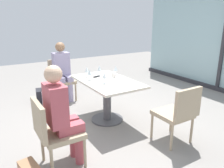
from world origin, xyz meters
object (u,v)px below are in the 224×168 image
object	(u,v)px
dining_table_main	(107,91)
chair_side_end	(61,77)
chair_far_right	(178,111)
cell_phone_on_table	(96,77)
wine_glass_3	(90,72)
handbag_0	(40,96)
coffee_cup	(114,75)
handbag_2	(46,99)
wine_glass_2	(99,68)
wine_glass_1	(87,70)
wine_glass_4	(116,69)
chair_front_right	(53,130)
wine_glass_0	(104,76)
person_front_right	(61,112)
person_side_end	(62,69)

from	to	relation	value
dining_table_main	chair_side_end	xyz separation A→B (m)	(-1.47, -0.31, -0.04)
chair_far_right	cell_phone_on_table	world-z (taller)	chair_far_right
wine_glass_3	handbag_0	size ratio (longest dim) A/B	0.62
coffee_cup	handbag_2	world-z (taller)	coffee_cup
wine_glass_2	wine_glass_3	size ratio (longest dim) A/B	1.00
coffee_cup	dining_table_main	bearing A→B (deg)	-62.34
wine_glass_1	coffee_cup	bearing A→B (deg)	54.69
wine_glass_4	cell_phone_on_table	world-z (taller)	wine_glass_4
dining_table_main	chair_side_end	bearing A→B (deg)	-168.06
chair_front_right	coffee_cup	bearing A→B (deg)	122.90
chair_far_right	wine_glass_3	world-z (taller)	wine_glass_3
chair_front_right	wine_glass_2	bearing A→B (deg)	133.34
chair_side_end	cell_phone_on_table	world-z (taller)	chair_side_end
chair_side_end	handbag_2	distance (m)	0.60
wine_glass_0	handbag_0	distance (m)	1.91
person_front_right	coffee_cup	size ratio (longest dim) A/B	14.00
chair_front_right	coffee_cup	size ratio (longest dim) A/B	9.67
dining_table_main	coffee_cup	world-z (taller)	coffee_cup
person_side_end	wine_glass_1	xyz separation A→B (m)	(0.97, 0.12, 0.16)
coffee_cup	handbag_0	bearing A→B (deg)	-144.04
chair_front_right	wine_glass_4	xyz separation A→B (m)	(-0.99, 1.48, 0.37)
person_side_end	handbag_0	bearing A→B (deg)	-105.25
coffee_cup	handbag_2	distance (m)	1.60
person_side_end	handbag_2	world-z (taller)	person_side_end
person_side_end	wine_glass_0	world-z (taller)	person_side_end
chair_side_end	chair_front_right	bearing A→B (deg)	-21.16
wine_glass_4	coffee_cup	world-z (taller)	wine_glass_4
chair_side_end	chair_front_right	world-z (taller)	same
chair_side_end	wine_glass_2	bearing A→B (deg)	18.85
person_front_right	wine_glass_3	xyz separation A→B (m)	(-0.97, 0.84, 0.16)
dining_table_main	person_side_end	bearing A→B (deg)	-167.13
dining_table_main	wine_glass_3	xyz separation A→B (m)	(-0.17, -0.24, 0.32)
handbag_0	chair_far_right	bearing A→B (deg)	36.41
person_side_end	cell_phone_on_table	bearing A→B (deg)	13.94
wine_glass_4	handbag_0	world-z (taller)	wine_glass_4
chair_front_right	wine_glass_2	world-z (taller)	wine_glass_2
person_side_end	person_front_right	size ratio (longest dim) A/B	1.00
dining_table_main	chair_front_right	size ratio (longest dim) A/B	1.50
person_front_right	wine_glass_4	xyz separation A→B (m)	(-0.99, 1.37, 0.16)
coffee_cup	cell_phone_on_table	world-z (taller)	coffee_cup
wine_glass_3	cell_phone_on_table	distance (m)	0.26
chair_front_right	chair_far_right	size ratio (longest dim) A/B	1.00
wine_glass_2	chair_side_end	bearing A→B (deg)	-161.15
chair_side_end	chair_far_right	world-z (taller)	same
person_side_end	wine_glass_2	distance (m)	1.05
chair_front_right	person_front_right	bearing A→B (deg)	90.00
chair_side_end	handbag_0	xyz separation A→B (m)	(-0.02, -0.48, -0.36)
wine_glass_0	wine_glass_3	world-z (taller)	same
chair_far_right	person_side_end	bearing A→B (deg)	-163.00
wine_glass_2	chair_front_right	bearing A→B (deg)	-46.66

